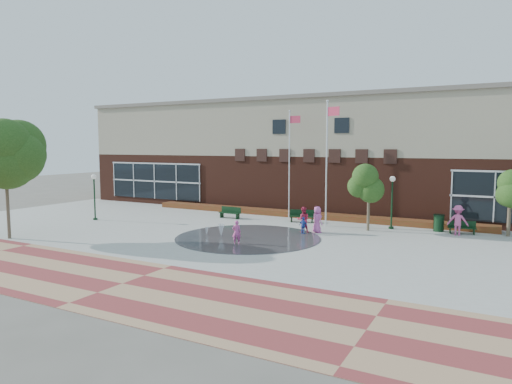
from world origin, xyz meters
The scene contains 24 objects.
ground centered at (0.00, 0.00, 0.00)m, with size 120.00×120.00×0.00m, color #666056.
plaza_concrete centered at (0.00, 4.00, 0.00)m, with size 46.00×18.00×0.01m, color #A8A8A0.
paver_band centered at (0.00, -7.00, 0.00)m, with size 46.00×6.00×0.01m, color maroon.
splash_pad centered at (0.00, 3.00, 0.00)m, with size 8.40×8.40×0.01m, color #383A3D.
library_building centered at (0.00, 17.48, 4.64)m, with size 44.40×10.40×9.20m.
flower_bed centered at (0.00, 11.60, 0.00)m, with size 26.00×1.20×0.40m, color maroon.
flagpole_left centered at (-0.92, 11.00, 4.41)m, with size 0.93×0.15×7.92m.
flagpole_right centered at (2.70, 8.85, 4.64)m, with size 0.99×0.37×8.30m.
lamp_left centered at (-12.85, 3.45, 2.06)m, with size 0.35×0.35×3.31m.
lamp_right centered at (6.72, 9.90, 2.12)m, with size 0.36×0.36×3.41m.
bench_left centered at (-4.66, 8.63, 0.27)m, with size 1.70×0.53×0.85m.
bench_mid centered at (0.68, 9.53, 0.28)m, with size 1.81×0.93×0.87m.
bench_right centered at (10.86, 10.13, 0.26)m, with size 1.64×0.73×0.80m.
trash_can centered at (9.52, 10.34, 0.55)m, with size 0.66×0.66×1.09m.
tree_big_left centered at (-12.04, -3.63, 4.79)m, with size 4.19×4.19×6.70m.
tree_mid centered at (5.56, 8.56, 3.06)m, with size 2.49×2.49×4.21m.
tree_small_right centered at (13.32, 10.60, 2.78)m, with size 2.23×2.23×3.81m.
water_jet_a centered at (-1.50, 2.49, 0.00)m, with size 0.38×0.38×0.74m, color white.
water_jet_b centered at (-2.53, 2.50, 0.00)m, with size 0.21×0.21×0.47m, color white.
child_splash centered at (0.25, 1.28, 0.66)m, with size 0.48×0.31×1.31m, color #D04B98.
adult_red centered at (2.17, 6.11, 0.80)m, with size 0.78×0.60×1.59m, color #C62A4B.
adult_pink centered at (2.97, 6.42, 0.82)m, with size 0.80×0.52×1.64m, color #D35AAE.
child_blue centered at (2.40, 5.59, 0.53)m, with size 0.62×0.26×1.05m, color blue.
person_bench centered at (10.66, 9.54, 0.91)m, with size 1.17×0.68×1.82m, color #C84E8C.
Camera 1 is at (12.68, -19.73, 5.34)m, focal length 32.00 mm.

